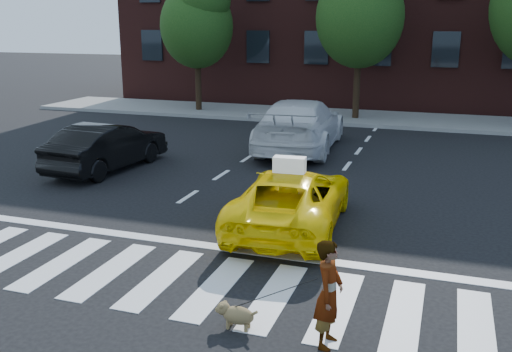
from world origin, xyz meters
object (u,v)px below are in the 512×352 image
(black_sedan, at_px, (107,146))
(dog, at_px, (235,314))
(taxi, at_px, (291,199))
(tree_left, at_px, (197,17))
(tree_mid, at_px, (361,6))
(woman, at_px, (329,294))
(white_suv, at_px, (300,125))

(black_sedan, distance_m, dog, 9.91)
(taxi, bearing_deg, tree_left, -62.77)
(tree_mid, distance_m, dog, 18.72)
(tree_mid, height_order, dog, tree_mid)
(tree_left, bearing_deg, woman, -60.95)
(tree_left, height_order, taxi, tree_left)
(taxi, bearing_deg, white_suv, -80.73)
(tree_left, bearing_deg, dog, -64.27)
(woman, bearing_deg, dog, 94.26)
(black_sedan, bearing_deg, tree_left, -74.96)
(dog, bearing_deg, white_suv, 101.57)
(tree_mid, height_order, woman, tree_mid)
(tree_mid, height_order, black_sedan, tree_mid)
(black_sedan, height_order, dog, black_sedan)
(black_sedan, xyz_separation_m, white_suv, (4.66, 4.45, 0.17))
(tree_mid, xyz_separation_m, dog, (1.22, -18.09, -4.64))
(black_sedan, distance_m, woman, 10.85)
(tree_left, height_order, tree_mid, tree_mid)
(white_suv, relative_size, woman, 3.97)
(tree_left, height_order, white_suv, tree_left)
(taxi, bearing_deg, dog, 90.79)
(tree_left, bearing_deg, black_sedan, -79.74)
(dog, bearing_deg, black_sedan, 134.42)
(taxi, relative_size, woman, 3.00)
(black_sedan, bearing_deg, taxi, 159.90)
(woman, distance_m, dog, 1.43)
(taxi, distance_m, woman, 4.59)
(tree_mid, distance_m, black_sedan, 12.88)
(tree_mid, height_order, taxi, tree_mid)
(black_sedan, height_order, woman, woman)
(taxi, xyz_separation_m, woman, (1.68, -4.27, 0.12))
(tree_left, height_order, dog, tree_left)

